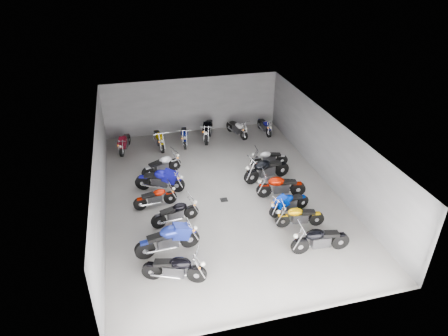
# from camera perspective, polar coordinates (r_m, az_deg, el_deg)

# --- Properties ---
(ground) EXTENTS (14.00, 14.00, 0.00)m
(ground) POSITION_cam_1_polar(r_m,az_deg,el_deg) (17.88, -0.40, -3.70)
(ground) COLOR #9B9993
(ground) RESTS_ON ground
(wall_back) EXTENTS (10.00, 0.10, 3.20)m
(wall_back) POSITION_cam_1_polar(r_m,az_deg,el_deg) (23.29, -4.56, 8.94)
(wall_back) COLOR gray
(wall_back) RESTS_ON ground
(wall_left) EXTENTS (0.10, 14.00, 3.20)m
(wall_left) POSITION_cam_1_polar(r_m,az_deg,el_deg) (16.75, -17.28, -1.28)
(wall_left) COLOR gray
(wall_left) RESTS_ON ground
(wall_right) EXTENTS (0.10, 14.00, 3.20)m
(wall_right) POSITION_cam_1_polar(r_m,az_deg,el_deg) (18.73, 14.63, 2.57)
(wall_right) COLOR gray
(wall_right) RESTS_ON ground
(ceiling) EXTENTS (10.00, 14.00, 0.04)m
(ceiling) POSITION_cam_1_polar(r_m,az_deg,el_deg) (16.32, -0.44, 5.76)
(ceiling) COLOR black
(ceiling) RESTS_ON wall_back
(drain_grate) EXTENTS (0.32, 0.32, 0.01)m
(drain_grate) POSITION_cam_1_polar(r_m,az_deg,el_deg) (17.47, -0.01, -4.56)
(drain_grate) COLOR black
(drain_grate) RESTS_ON ground
(motorcycle_left_a) EXTENTS (2.10, 0.88, 0.96)m
(motorcycle_left_a) POSITION_cam_1_polar(r_m,az_deg,el_deg) (13.58, -7.05, -14.03)
(motorcycle_left_a) COLOR black
(motorcycle_left_a) RESTS_ON ground
(motorcycle_left_b) EXTENTS (2.38, 0.56, 1.05)m
(motorcycle_left_b) POSITION_cam_1_polar(r_m,az_deg,el_deg) (14.62, -7.98, -10.06)
(motorcycle_left_b) COLOR black
(motorcycle_left_b) RESTS_ON ground
(motorcycle_left_c) EXTENTS (1.96, 0.58, 0.87)m
(motorcycle_left_c) POSITION_cam_1_polar(r_m,az_deg,el_deg) (16.02, -6.93, -6.37)
(motorcycle_left_c) COLOR black
(motorcycle_left_c) RESTS_ON ground
(motorcycle_left_d) EXTENTS (1.86, 0.43, 0.82)m
(motorcycle_left_d) POSITION_cam_1_polar(r_m,az_deg,el_deg) (17.09, -9.74, -4.16)
(motorcycle_left_d) COLOR black
(motorcycle_left_d) RESTS_ON ground
(motorcycle_left_e) EXTENTS (2.18, 0.96, 1.00)m
(motorcycle_left_e) POSITION_cam_1_polar(r_m,az_deg,el_deg) (18.06, -9.10, -1.70)
(motorcycle_left_e) COLOR black
(motorcycle_left_e) RESTS_ON ground
(motorcycle_left_f) EXTENTS (1.96, 0.84, 0.90)m
(motorcycle_left_f) POSITION_cam_1_polar(r_m,az_deg,el_deg) (19.33, -8.85, 0.39)
(motorcycle_left_f) COLOR black
(motorcycle_left_f) RESTS_ON ground
(motorcycle_right_a) EXTENTS (2.20, 0.47, 0.97)m
(motorcycle_right_a) POSITION_cam_1_polar(r_m,az_deg,el_deg) (14.95, 13.54, -9.89)
(motorcycle_right_a) COLOR black
(motorcycle_right_a) RESTS_ON ground
(motorcycle_right_b) EXTENTS (1.96, 0.48, 0.86)m
(motorcycle_right_b) POSITION_cam_1_polar(r_m,az_deg,el_deg) (16.01, 10.70, -6.78)
(motorcycle_right_b) COLOR black
(motorcycle_right_b) RESTS_ON ground
(motorcycle_right_c) EXTENTS (1.91, 0.63, 0.85)m
(motorcycle_right_c) POSITION_cam_1_polar(r_m,az_deg,el_deg) (16.68, 9.26, -4.98)
(motorcycle_right_c) COLOR black
(motorcycle_right_c) RESTS_ON ground
(motorcycle_right_d) EXTENTS (2.18, 0.55, 0.96)m
(motorcycle_right_d) POSITION_cam_1_polar(r_m,az_deg,el_deg) (17.61, 8.07, -2.57)
(motorcycle_right_d) COLOR black
(motorcycle_right_d) RESTS_ON ground
(motorcycle_right_e) EXTENTS (2.34, 0.64, 1.04)m
(motorcycle_right_e) POSITION_cam_1_polar(r_m,az_deg,el_deg) (18.71, 6.07, -0.19)
(motorcycle_right_e) COLOR black
(motorcycle_right_e) RESTS_ON ground
(motorcycle_right_f) EXTENTS (1.90, 0.42, 0.83)m
(motorcycle_right_f) POSITION_cam_1_polar(r_m,az_deg,el_deg) (19.93, 6.41, 1.42)
(motorcycle_right_f) COLOR black
(motorcycle_right_f) RESTS_ON ground
(motorcycle_back_a) EXTENTS (0.65, 1.93, 0.86)m
(motorcycle_back_a) POSITION_cam_1_polar(r_m,az_deg,el_deg) (21.96, -14.03, 3.54)
(motorcycle_back_a) COLOR black
(motorcycle_back_a) RESTS_ON ground
(motorcycle_back_b) EXTENTS (0.47, 2.09, 0.92)m
(motorcycle_back_b) POSITION_cam_1_polar(r_m,az_deg,el_deg) (21.93, -9.28, 4.13)
(motorcycle_back_b) COLOR black
(motorcycle_back_b) RESTS_ON ground
(motorcycle_back_c) EXTENTS (0.46, 2.03, 0.89)m
(motorcycle_back_c) POSITION_cam_1_polar(r_m,az_deg,el_deg) (22.16, -5.69, 4.63)
(motorcycle_back_c) COLOR black
(motorcycle_back_c) RESTS_ON ground
(motorcycle_back_d) EXTENTS (0.93, 2.32, 1.05)m
(motorcycle_back_d) POSITION_cam_1_polar(r_m,az_deg,el_deg) (22.63, -2.27, 5.56)
(motorcycle_back_d) COLOR black
(motorcycle_back_d) RESTS_ON ground
(motorcycle_back_e) EXTENTS (0.78, 1.91, 0.87)m
(motorcycle_back_e) POSITION_cam_1_polar(r_m,az_deg,el_deg) (23.01, 1.90, 5.71)
(motorcycle_back_e) COLOR black
(motorcycle_back_e) RESTS_ON ground
(motorcycle_back_f) EXTENTS (0.40, 1.87, 0.82)m
(motorcycle_back_f) POSITION_cam_1_polar(r_m,az_deg,el_deg) (23.49, 5.84, 6.02)
(motorcycle_back_f) COLOR black
(motorcycle_back_f) RESTS_ON ground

